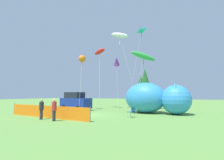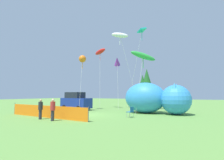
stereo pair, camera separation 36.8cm
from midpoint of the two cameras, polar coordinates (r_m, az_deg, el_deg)
ground_plane at (r=17.33m, az=-7.96°, el=-11.25°), size 120.00×120.00×0.00m
parked_car at (r=23.02m, az=-11.30°, el=-6.83°), size 4.40×2.22×2.26m
folding_chair at (r=15.40m, az=6.84°, el=-10.05°), size 0.62×0.62×0.91m
inflatable_cat at (r=18.85m, az=14.17°, el=-6.04°), size 6.88×3.46×3.25m
safety_fence at (r=16.25m, az=-20.30°, el=-9.63°), size 9.50×0.73×1.12m
spectator_in_white_shirt at (r=13.99m, az=-18.07°, el=-8.93°), size 0.36×0.36×1.65m
spectator_in_red_shirt at (r=15.22m, az=-21.68°, el=-8.60°), size 0.35×0.35×1.59m
kite_green_fish at (r=19.38m, az=10.65°, el=7.70°), size 2.64×2.25×6.88m
kite_purple_delta at (r=25.46m, az=2.10°, el=6.13°), size 1.38×1.91×7.55m
kite_red_lizard at (r=25.57m, az=-3.50°, el=9.15°), size 2.63×2.59×8.57m
kite_white_ghost at (r=22.54m, az=3.08°, el=14.34°), size 3.16×2.03×9.90m
kite_teal_diamond at (r=22.84m, az=10.10°, el=15.15°), size 2.78×1.26×10.28m
kite_orange_flower at (r=23.20m, az=-9.18°, el=6.80°), size 1.30×2.09×7.08m
horizon_tree_east at (r=52.55m, az=10.16°, el=-1.56°), size 3.28×3.28×7.83m
horizon_tree_mid at (r=45.24m, az=11.54°, el=-0.48°), size 3.58×3.58×8.54m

